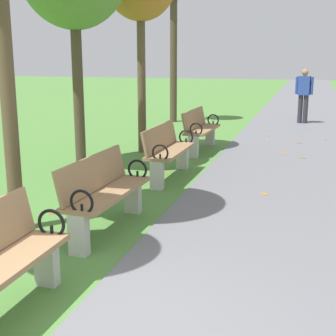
{
  "coord_description": "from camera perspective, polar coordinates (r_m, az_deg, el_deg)",
  "views": [
    {
      "loc": [
        1.75,
        -2.75,
        2.05
      ],
      "look_at": [
        -0.05,
        3.43,
        0.55
      ],
      "focal_mm": 51.93,
      "sensor_mm": 36.0,
      "label": 1
    }
  ],
  "objects": [
    {
      "name": "paved_walkway",
      "position": [
        20.85,
        15.78,
        7.04
      ],
      "size": [
        3.13,
        44.0,
        0.02
      ],
      "primitive_type": "cube",
      "color": "slate",
      "rests_on": "ground"
    },
    {
      "name": "scattered_leaves",
      "position": [
        8.87,
        6.82,
        -0.23
      ],
      "size": [
        5.26,
        11.23,
        0.02
      ],
      "color": "gold",
      "rests_on": "ground"
    },
    {
      "name": "pedestrian_walking",
      "position": [
        15.36,
        15.65,
        8.47
      ],
      "size": [
        0.52,
        0.27,
        1.62
      ],
      "color": "#2D2D38",
      "rests_on": "paved_walkway"
    },
    {
      "name": "park_bench_4",
      "position": [
        10.58,
        3.78,
        4.6
      ],
      "size": [
        0.53,
        1.62,
        0.9
      ],
      "color": "#93704C",
      "rests_on": "ground"
    },
    {
      "name": "park_bench_3",
      "position": [
        8.19,
        -0.02,
        2.12
      ],
      "size": [
        0.5,
        1.61,
        0.9
      ],
      "color": "#93704C",
      "rests_on": "ground"
    },
    {
      "name": "park_bench_2",
      "position": [
        5.75,
        -7.47,
        -2.77
      ],
      "size": [
        0.53,
        1.62,
        0.9
      ],
      "color": "#93704C",
      "rests_on": "ground"
    }
  ]
}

